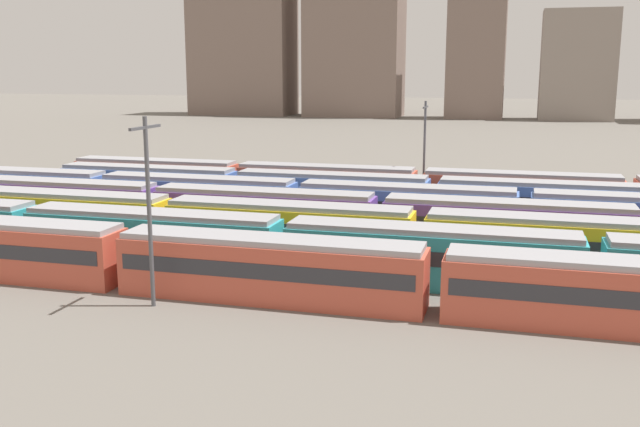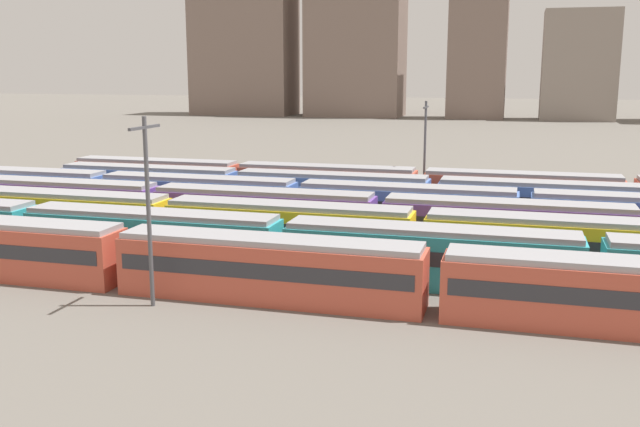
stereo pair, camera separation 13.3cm
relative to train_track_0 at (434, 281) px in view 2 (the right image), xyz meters
The scene contains 13 objects.
ground_plane 34.75m from the train_track_0, 153.28° to the left, with size 600.00×600.00×0.00m, color #666059.
train_track_0 is the anchor object (origin of this frame).
train_track_1 10.02m from the train_track_0, 31.26° to the left, with size 112.50×3.06×3.75m.
train_track_2 15.64m from the train_track_0, 138.33° to the left, with size 55.80×3.06×3.75m.
train_track_4 25.16m from the train_track_0, 124.25° to the left, with size 74.70×3.06×3.75m.
train_track_5 26.18m from the train_track_0, 96.71° to the left, with size 74.70×3.06×3.75m.
train_track_6 31.52m from the train_track_0, 81.86° to the left, with size 93.60×3.06×3.75m.
catenary_pole_0 16.21m from the train_track_0, 169.92° to the right, with size 0.24×3.20×10.66m.
catenary_pole_1 34.83m from the train_track_0, 98.35° to the left, with size 0.24×3.20×10.10m.
distant_building_0 184.24m from the train_track_0, 114.54° to the left, with size 29.74×15.84×41.28m, color #7A665B.
distant_building_1 173.65m from the train_track_0, 104.18° to the left, with size 26.86×16.49×51.94m, color #7A665B.
distant_building_2 167.87m from the train_track_0, 92.76° to the left, with size 15.33×12.62×39.38m, color #7A665B.
distant_building_3 168.19m from the train_track_0, 83.74° to the left, with size 18.81×13.28×28.64m, color gray.
Camera 2 is at (35.00, -37.52, 13.08)m, focal length 40.23 mm.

